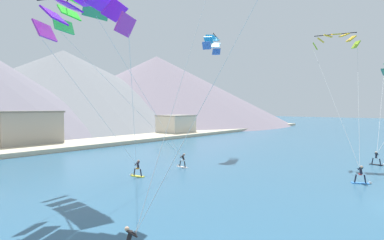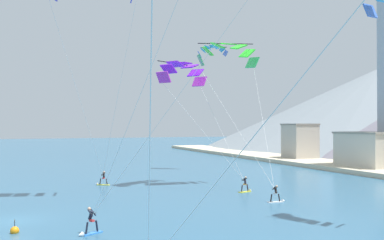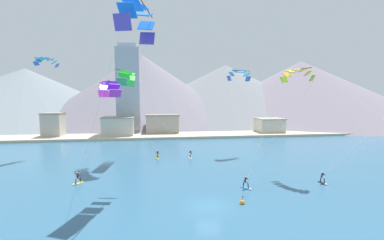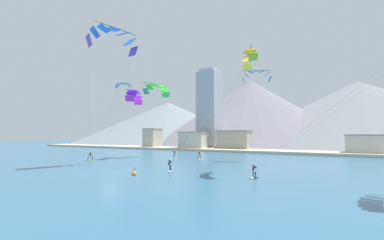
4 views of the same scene
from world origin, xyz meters
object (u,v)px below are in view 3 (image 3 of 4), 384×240
at_px(kitesurfer_near_lead, 190,156).
at_px(kitesurfer_near_trail, 77,181).
at_px(parafoil_kite_distant_high_outer, 239,74).
at_px(kitesurfer_far_right, 247,185).
at_px(parafoil_kite_far_right, 297,75).
at_px(parafoil_kite_distant_low_drift, 46,61).
at_px(parafoil_kite_near_trail, 138,19).
at_px(parafoil_kite_mid_center, 109,87).
at_px(parafoil_kite_near_lead, 127,77).
at_px(kitesurfer_mid_center, 157,156).
at_px(race_marker_buoy, 242,202).
at_px(kitesurfer_far_left, 323,180).

relative_size(kitesurfer_near_lead, kitesurfer_near_trail, 1.05).
bearing_deg(parafoil_kite_distant_high_outer, kitesurfer_far_right, -104.73).
height_order(parafoil_kite_far_right, parafoil_kite_distant_low_drift, parafoil_kite_distant_low_drift).
relative_size(parafoil_kite_near_trail, parafoil_kite_mid_center, 1.66).
bearing_deg(kitesurfer_far_right, parafoil_kite_mid_center, 144.61).
bearing_deg(parafoil_kite_distant_low_drift, parafoil_kite_mid_center, -36.74).
relative_size(parafoil_kite_near_lead, parafoil_kite_distant_high_outer, 2.80).
xyz_separation_m(kitesurfer_near_trail, kitesurfer_far_right, (22.28, -4.75, 0.06)).
height_order(kitesurfer_near_lead, kitesurfer_far_right, kitesurfer_far_right).
bearing_deg(kitesurfer_mid_center, parafoil_kite_distant_low_drift, 164.32).
bearing_deg(kitesurfer_near_lead, race_marker_buoy, -82.14).
relative_size(kitesurfer_near_lead, parafoil_kite_near_trail, 0.08).
distance_m(kitesurfer_far_right, parafoil_kite_distant_high_outer, 26.92).
distance_m(kitesurfer_far_right, parafoil_kite_far_right, 17.87).
height_order(parafoil_kite_distant_high_outer, parafoil_kite_distant_low_drift, parafoil_kite_distant_low_drift).
xyz_separation_m(kitesurfer_near_lead, parafoil_kite_mid_center, (-14.11, -3.84, 12.90)).
height_order(parafoil_kite_near_lead, parafoil_kite_distant_low_drift, parafoil_kite_distant_low_drift).
xyz_separation_m(parafoil_kite_near_trail, parafoil_kite_distant_high_outer, (19.11, 18.70, -4.93)).
distance_m(kitesurfer_near_lead, kitesurfer_near_trail, 21.37).
distance_m(kitesurfer_near_trail, parafoil_kite_near_lead, 21.00).
height_order(kitesurfer_mid_center, parafoil_kite_distant_high_outer, parafoil_kite_distant_high_outer).
bearing_deg(parafoil_kite_near_trail, kitesurfer_near_trail, 164.10).
xyz_separation_m(kitesurfer_far_right, parafoil_kite_distant_high_outer, (5.51, 20.98, 15.95)).
distance_m(kitesurfer_far_right, parafoil_kite_near_trail, 25.02).
xyz_separation_m(kitesurfer_near_trail, kitesurfer_mid_center, (10.83, 13.09, 0.04)).
xyz_separation_m(kitesurfer_far_left, parafoil_kite_far_right, (-1.88, 4.49, 14.59)).
bearing_deg(kitesurfer_mid_center, kitesurfer_near_lead, -3.07).
relative_size(kitesurfer_near_trail, kitesurfer_mid_center, 0.94).
relative_size(kitesurfer_near_trail, kitesurfer_far_right, 0.96).
relative_size(parafoil_kite_near_trail, parafoil_kite_distant_high_outer, 3.94).
distance_m(parafoil_kite_mid_center, race_marker_buoy, 28.18).
height_order(kitesurfer_near_lead, parafoil_kite_far_right, parafoil_kite_far_right).
xyz_separation_m(kitesurfer_near_trail, parafoil_kite_far_right, (31.39, 0.20, 14.62)).
bearing_deg(kitesurfer_near_lead, parafoil_kite_near_trail, -119.10).
distance_m(kitesurfer_mid_center, kitesurfer_far_left, 28.38).
relative_size(parafoil_kite_near_lead, parafoil_kite_mid_center, 1.18).
bearing_deg(parafoil_kite_distant_low_drift, kitesurfer_far_left, -28.07).
distance_m(kitesurfer_near_trail, kitesurfer_mid_center, 16.99).
bearing_deg(kitesurfer_near_lead, parafoil_kite_near_lead, 175.75).
bearing_deg(kitesurfer_near_lead, kitesurfer_mid_center, 176.93).
bearing_deg(kitesurfer_near_trail, parafoil_kite_near_trail, -15.90).
bearing_deg(parafoil_kite_distant_low_drift, kitesurfer_near_lead, -12.90).
bearing_deg(parafoil_kite_near_trail, parafoil_kite_mid_center, 116.35).
relative_size(kitesurfer_mid_center, parafoil_kite_far_right, 0.12).
relative_size(kitesurfer_mid_center, parafoil_kite_mid_center, 0.14).
distance_m(kitesurfer_near_lead, race_marker_buoy, 22.10).
bearing_deg(parafoil_kite_distant_low_drift, parafoil_kite_near_lead, -18.82).
xyz_separation_m(kitesurfer_near_trail, parafoil_kite_near_trail, (8.68, -2.47, 20.95)).
bearing_deg(kitesurfer_far_left, race_marker_buoy, -159.67).
bearing_deg(parafoil_kite_near_lead, kitesurfer_far_left, -32.82).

